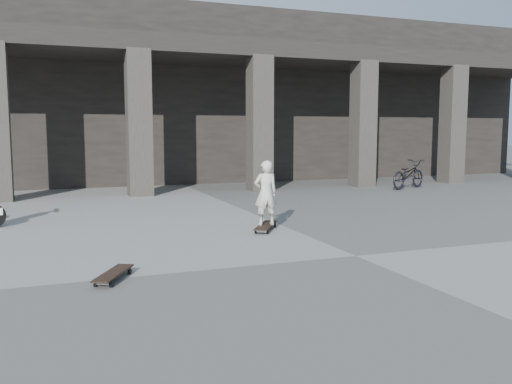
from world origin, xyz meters
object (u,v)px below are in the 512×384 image
object	(u,v)px
child	(266,193)
bicycle	(408,174)
skateboard_spare	(113,274)
longboard	(266,226)

from	to	relation	value
child	bicycle	bearing A→B (deg)	-139.51
skateboard_spare	child	size ratio (longest dim) A/B	0.72
skateboard_spare	bicycle	xyz separation A→B (m)	(9.71, 7.37, 0.37)
skateboard_spare	bicycle	size ratio (longest dim) A/B	0.50
skateboard_spare	child	xyz separation A→B (m)	(2.96, 2.41, 0.61)
longboard	bicycle	size ratio (longest dim) A/B	0.58
longboard	skateboard_spare	distance (m)	3.81
longboard	skateboard_spare	world-z (taller)	longboard
bicycle	child	bearing A→B (deg)	102.63
longboard	skateboard_spare	xyz separation A→B (m)	(-2.96, -2.41, -0.00)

